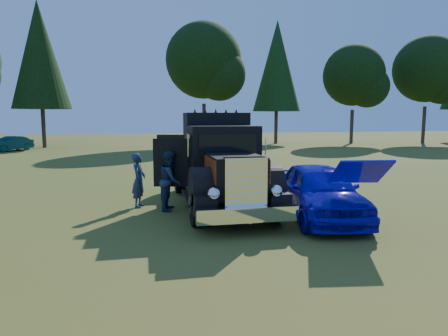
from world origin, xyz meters
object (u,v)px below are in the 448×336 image
hotrod_coupe (320,191)px  distant_teal_car (10,144)px  spectator_near (139,180)px  spectator_far (170,180)px  diamond_t_truck (221,167)px

hotrod_coupe → distant_teal_car: hotrod_coupe is taller
spectator_near → spectator_far: (0.96, -0.56, 0.05)m
spectator_far → distant_teal_car: (-11.65, 24.03, -0.30)m
hotrod_coupe → spectator_far: (-4.07, 1.92, 0.13)m
spectator_near → distant_teal_car: (-10.69, 23.47, -0.25)m
diamond_t_truck → spectator_near: bearing=168.8°
spectator_far → spectator_near: bearing=73.6°
hotrod_coupe → spectator_far: 4.50m
hotrod_coupe → distant_teal_car: size_ratio=1.29×
spectator_near → spectator_far: 1.11m
diamond_t_truck → spectator_near: diamond_t_truck is taller
distant_teal_car → spectator_near: bearing=-29.9°
diamond_t_truck → spectator_far: size_ratio=3.90×
spectator_near → spectator_far: size_ratio=0.94×
spectator_near → distant_teal_car: 25.79m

